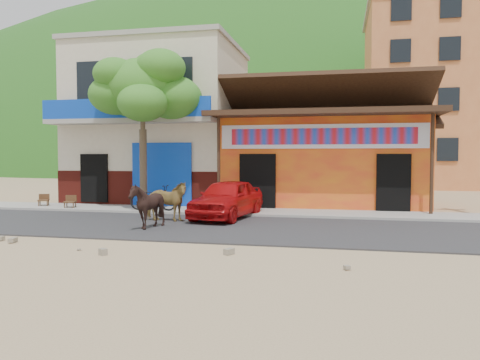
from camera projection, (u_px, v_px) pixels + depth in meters
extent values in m
plane|color=#9E825B|center=(223.00, 245.00, 11.17)|extent=(120.00, 120.00, 0.00)
cube|color=#28282B|center=(244.00, 228.00, 13.61)|extent=(60.00, 5.00, 0.04)
cube|color=gray|center=(264.00, 213.00, 17.02)|extent=(60.00, 2.00, 0.12)
cube|color=orange|center=(324.00, 163.00, 20.42)|extent=(8.00, 6.00, 3.60)
cube|color=beige|center=(162.00, 126.00, 21.91)|extent=(7.00, 6.00, 7.00)
cube|color=#CC723F|center=(434.00, 100.00, 32.38)|extent=(9.00, 9.00, 12.00)
ellipsoid|color=#194C14|center=(325.00, 97.00, 78.87)|extent=(100.00, 40.00, 24.00)
imported|color=olive|center=(165.00, 201.00, 14.88)|extent=(1.53, 0.72, 1.28)
imported|color=black|center=(147.00, 206.00, 13.38)|extent=(1.59, 1.55, 1.32)
imported|color=#B20C0F|center=(227.00, 198.00, 15.71)|extent=(2.11, 4.02, 1.31)
imported|color=black|center=(153.00, 198.00, 17.16)|extent=(1.80, 0.68, 0.94)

